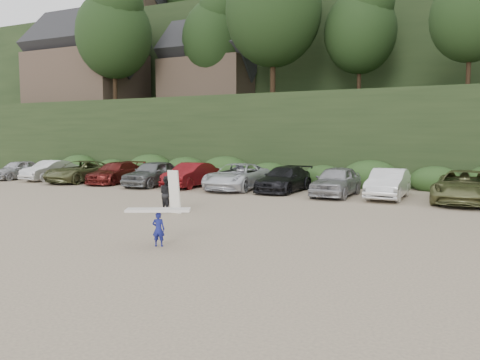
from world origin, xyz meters
The scene contains 5 objects.
ground centered at (0.00, 0.00, 0.00)m, with size 120.00×120.00×0.00m, color tan.
hillside_backdrop centered at (-0.26, 35.93, 11.22)m, with size 90.00×41.50×28.00m.
parked_cars centered at (-0.61, 9.98, 0.75)m, with size 39.75×6.17×1.61m.
child_surfer centered at (1.29, -3.57, 0.72)m, with size 1.81×1.23×1.07m.
adult_surfer centered at (-1.88, 1.64, 0.75)m, with size 1.20×0.81×1.74m.
Camera 1 is at (8.81, -14.27, 3.05)m, focal length 35.00 mm.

